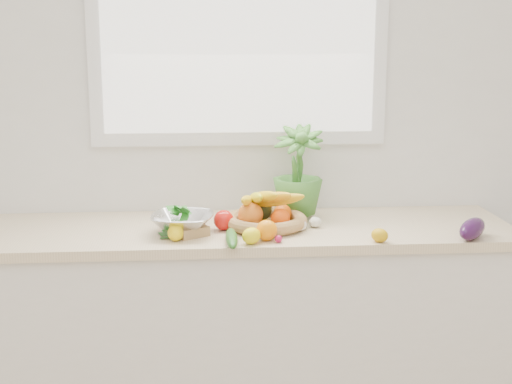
{
  "coord_description": "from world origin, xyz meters",
  "views": [
    {
      "loc": [
        -0.17,
        -0.91,
        1.67
      ],
      "look_at": [
        0.05,
        1.93,
        1.05
      ],
      "focal_mm": 50.0,
      "sensor_mm": 36.0,
      "label": 1
    }
  ],
  "objects": [
    {
      "name": "apple",
      "position": [
        -0.08,
        1.9,
        0.94
      ],
      "size": [
        0.1,
        0.1,
        0.08
      ],
      "primitive_type": "sphere",
      "rotation": [
        0.0,
        0.0,
        -0.24
      ],
      "color": "red",
      "rests_on": "countertop"
    },
    {
      "name": "countertop",
      "position": [
        0.0,
        1.95,
        0.88
      ],
      "size": [
        2.24,
        0.62,
        0.04
      ],
      "primitive_type": "cube",
      "color": "beige",
      "rests_on": "counter_cabinet"
    },
    {
      "name": "garlic_a",
      "position": [
        0.29,
        1.91,
        0.92
      ],
      "size": [
        0.06,
        0.06,
        0.04
      ],
      "primitive_type": "ellipsoid",
      "rotation": [
        0.0,
        0.0,
        -0.19
      ],
      "color": "silver",
      "rests_on": "countertop"
    },
    {
      "name": "colander_with_spinach",
      "position": [
        -0.25,
        1.86,
        0.96
      ],
      "size": [
        0.28,
        0.28,
        0.13
      ],
      "color": "silver",
      "rests_on": "countertop"
    },
    {
      "name": "orange_loose",
      "position": [
        0.08,
        1.73,
        0.94
      ],
      "size": [
        0.09,
        0.09,
        0.08
      ],
      "primitive_type": "sphere",
      "rotation": [
        0.0,
        0.0,
        -0.09
      ],
      "color": "orange",
      "rests_on": "countertop"
    },
    {
      "name": "window_frame",
      "position": [
        0.0,
        2.23,
        1.75
      ],
      "size": [
        1.3,
        0.03,
        1.1
      ],
      "primitive_type": "cube",
      "color": "white",
      "rests_on": "back_wall"
    },
    {
      "name": "window_pane",
      "position": [
        0.0,
        2.21,
        1.75
      ],
      "size": [
        1.18,
        0.01,
        0.98
      ],
      "primitive_type": "cube",
      "color": "white",
      "rests_on": "window_frame"
    },
    {
      "name": "lemon_a",
      "position": [
        -0.27,
        1.76,
        0.93
      ],
      "size": [
        0.06,
        0.08,
        0.06
      ],
      "primitive_type": "ellipsoid",
      "rotation": [
        0.0,
        0.0,
        -0.02
      ],
      "color": "yellow",
      "rests_on": "countertop"
    },
    {
      "name": "radish",
      "position": [
        0.12,
        1.7,
        0.91
      ],
      "size": [
        0.04,
        0.04,
        0.03
      ],
      "primitive_type": "sphere",
      "rotation": [
        0.0,
        0.0,
        0.44
      ],
      "color": "#BC1747",
      "rests_on": "countertop"
    },
    {
      "name": "lemon_c",
      "position": [
        0.51,
        1.68,
        0.93
      ],
      "size": [
        0.09,
        0.09,
        0.05
      ],
      "primitive_type": "ellipsoid",
      "rotation": [
        0.0,
        0.0,
        0.84
      ],
      "color": "#D29D0B",
      "rests_on": "countertop"
    },
    {
      "name": "fruit_basket",
      "position": [
        0.09,
        1.92,
        0.95
      ],
      "size": [
        0.45,
        0.45,
        0.18
      ],
      "color": "#AA8E4B",
      "rests_on": "countertop"
    },
    {
      "name": "ginger",
      "position": [
        -0.2,
        1.8,
        0.92
      ],
      "size": [
        0.13,
        0.11,
        0.04
      ],
      "primitive_type": "cube",
      "rotation": [
        0.0,
        0.0,
        0.56
      ],
      "color": "tan",
      "rests_on": "countertop"
    },
    {
      "name": "potted_herb",
      "position": [
        0.24,
        2.07,
        1.11
      ],
      "size": [
        0.25,
        0.25,
        0.39
      ],
      "primitive_type": "imported",
      "rotation": [
        0.0,
        0.0,
        -0.2
      ],
      "color": "#407D2D",
      "rests_on": "countertop"
    },
    {
      "name": "back_wall",
      "position": [
        0.0,
        2.25,
        1.35
      ],
      "size": [
        4.5,
        0.02,
        2.7
      ],
      "primitive_type": "cube",
      "color": "white",
      "rests_on": "ground"
    },
    {
      "name": "garlic_c",
      "position": [
        0.22,
        1.86,
        0.92
      ],
      "size": [
        0.07,
        0.07,
        0.05
      ],
      "primitive_type": "ellipsoid",
      "rotation": [
        0.0,
        0.0,
        -0.14
      ],
      "color": "silver",
      "rests_on": "countertop"
    },
    {
      "name": "eggplant",
      "position": [
        0.88,
        1.69,
        0.94
      ],
      "size": [
        0.19,
        0.21,
        0.08
      ],
      "primitive_type": "ellipsoid",
      "rotation": [
        0.0,
        0.0,
        -0.69
      ],
      "color": "#2F0F38",
      "rests_on": "countertop"
    },
    {
      "name": "lemon_b",
      "position": [
        0.01,
        1.69,
        0.93
      ],
      "size": [
        0.1,
        0.1,
        0.06
      ],
      "primitive_type": "ellipsoid",
      "rotation": [
        0.0,
        0.0,
        -0.76
      ],
      "color": "yellow",
      "rests_on": "countertop"
    },
    {
      "name": "counter_cabinet",
      "position": [
        0.0,
        1.95,
        0.43
      ],
      "size": [
        2.2,
        0.58,
        0.86
      ],
      "primitive_type": "cube",
      "color": "silver",
      "rests_on": "ground"
    },
    {
      "name": "cucumber",
      "position": [
        -0.06,
        1.69,
        0.92
      ],
      "size": [
        0.05,
        0.25,
        0.05
      ],
      "primitive_type": "ellipsoid",
      "rotation": [
        0.0,
        0.0,
        -0.0
      ],
      "color": "#205E1B",
      "rests_on": "countertop"
    },
    {
      "name": "garlic_b",
      "position": [
        0.17,
        1.92,
        0.92
      ],
      "size": [
        0.07,
        0.07,
        0.05
      ],
      "primitive_type": "ellipsoid",
      "rotation": [
        0.0,
        0.0,
        0.32
      ],
      "color": "silver",
      "rests_on": "countertop"
    }
  ]
}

